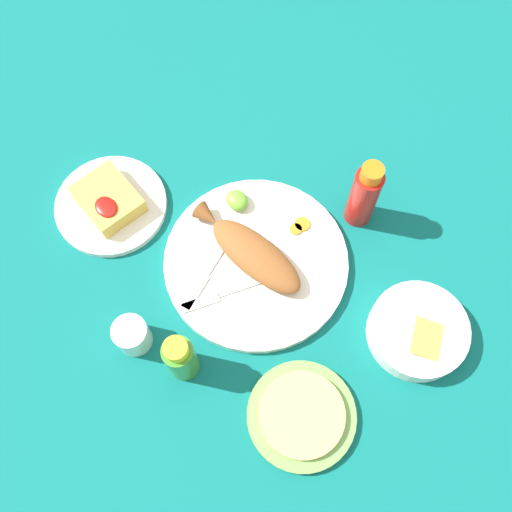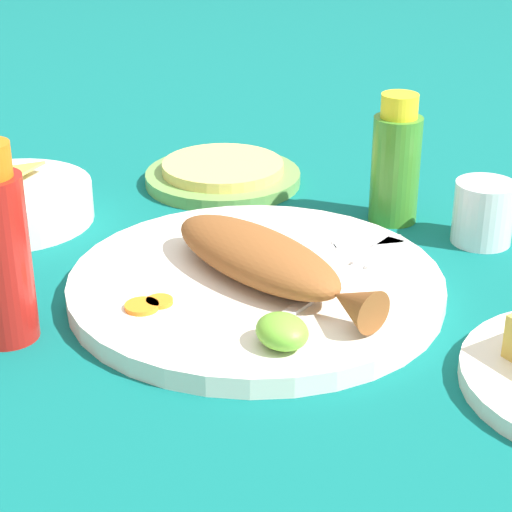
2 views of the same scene
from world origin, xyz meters
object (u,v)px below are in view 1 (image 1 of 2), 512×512
hot_sauce_bottle_red (364,195)px  tortilla_plate (301,416)px  fork_near (223,293)px  fork_far (208,271)px  side_plate_fries (111,205)px  hot_sauce_bottle_green (181,358)px  guacamole_bowl (418,331)px  salt_cup (133,336)px  fried_fish (251,252)px  main_plate (256,262)px

hot_sauce_bottle_red → tortilla_plate: bearing=-57.3°
fork_near → fork_far: same height
tortilla_plate → side_plate_fries: bearing=-177.7°
hot_sauce_bottle_green → guacamole_bowl: bearing=58.2°
tortilla_plate → salt_cup: bearing=-154.1°
hot_sauce_bottle_green → side_plate_fries: 0.35m
tortilla_plate → hot_sauce_bottle_red: bearing=122.7°
fried_fish → hot_sauce_bottle_green: hot_sauce_bottle_green is taller
main_plate → hot_sauce_bottle_red: hot_sauce_bottle_red is taller
fried_fish → salt_cup: (-0.01, -0.25, -0.01)m
salt_cup → side_plate_fries: salt_cup is taller
salt_cup → tortilla_plate: bearing=25.9°
main_plate → guacamole_bowl: size_ratio=1.97×
hot_sauce_bottle_red → fork_near: bearing=-96.4°
salt_cup → guacamole_bowl: 0.49m
hot_sauce_bottle_red → hot_sauce_bottle_green: hot_sauce_bottle_red is taller
fried_fish → guacamole_bowl: fried_fish is taller
fork_near → main_plate: bearing=-151.8°
hot_sauce_bottle_green → tortilla_plate: bearing=27.2°
hot_sauce_bottle_red → hot_sauce_bottle_green: bearing=-87.1°
hot_sauce_bottle_red → salt_cup: bearing=-98.5°
fork_near → hot_sauce_bottle_red: hot_sauce_bottle_red is taller
fork_far → hot_sauce_bottle_red: size_ratio=1.06×
hot_sauce_bottle_green → side_plate_fries: size_ratio=0.65×
fried_fish → fork_far: (-0.03, -0.08, -0.02)m
guacamole_bowl → fried_fish: bearing=-155.8°
fork_far → salt_cup: 0.17m
main_plate → side_plate_fries: size_ratio=1.58×
side_plate_fries → tortilla_plate: same height
main_plate → fried_fish: 0.03m
main_plate → fork_near: 0.09m
hot_sauce_bottle_red → guacamole_bowl: bearing=-19.6°
fork_far → hot_sauce_bottle_red: (0.08, 0.29, 0.06)m
main_plate → hot_sauce_bottle_green: bearing=-72.5°
salt_cup → main_plate: bearing=84.6°
fried_fish → tortilla_plate: fried_fish is taller
fried_fish → fork_near: fried_fish is taller
hot_sauce_bottle_red → tortilla_plate: hot_sauce_bottle_red is taller
fork_far → hot_sauce_bottle_green: 0.18m
main_plate → side_plate_fries: main_plate is taller
main_plate → tortilla_plate: 0.28m
side_plate_fries → tortilla_plate: (0.52, 0.02, 0.00)m
hot_sauce_bottle_green → main_plate: bearing=107.5°
fork_near → tortilla_plate: bearing=103.2°
salt_cup → fried_fish: bearing=86.9°
fork_near → guacamole_bowl: bearing=149.0°
side_plate_fries → tortilla_plate: bearing=2.3°
main_plate → hot_sauce_bottle_green: hot_sauce_bottle_green is taller
fork_far → hot_sauce_bottle_red: 0.31m
guacamole_bowl → tortilla_plate: size_ratio=0.94×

